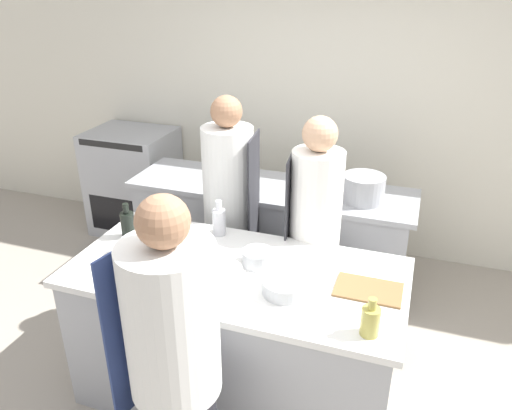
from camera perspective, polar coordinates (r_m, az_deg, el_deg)
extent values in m
plane|color=#A89E8E|center=(3.44, -2.03, -20.22)|extent=(16.00, 16.00, 0.00)
cube|color=silver|center=(4.58, 7.44, 11.77)|extent=(8.00, 0.06, 2.80)
cube|color=#A8AAAF|center=(3.14, -2.15, -14.66)|extent=(1.84, 0.89, 0.87)
cube|color=white|center=(2.87, -2.30, -7.70)|extent=(1.91, 0.92, 0.04)
cube|color=#A8AAAF|center=(4.15, 1.62, -3.85)|extent=(2.17, 0.62, 0.87)
cube|color=#A8AAAF|center=(3.95, 1.70, 1.91)|extent=(2.26, 0.65, 0.04)
cube|color=#A8AAAF|center=(5.19, -13.74, 2.63)|extent=(0.80, 0.65, 1.04)
cube|color=black|center=(5.04, -15.35, -1.16)|extent=(0.64, 0.01, 0.37)
cube|color=black|center=(4.78, -16.32, 6.58)|extent=(0.68, 0.01, 0.06)
cylinder|color=silver|center=(2.14, -9.63, -12.92)|extent=(0.40, 0.40, 0.71)
cube|color=navy|center=(2.31, -13.40, -13.09)|extent=(0.09, 0.37, 0.82)
sphere|color=#9E7051|center=(1.89, -10.62, -1.87)|extent=(0.21, 0.21, 0.21)
cylinder|color=black|center=(3.82, -2.94, -7.34)|extent=(0.30, 0.30, 0.79)
cylinder|color=silver|center=(3.47, -3.21, 3.20)|extent=(0.36, 0.36, 0.71)
cube|color=#2D2D33|center=(3.47, -0.25, 1.41)|extent=(0.05, 0.34, 0.83)
sphere|color=#9E7051|center=(3.33, -3.41, 10.63)|extent=(0.21, 0.21, 0.21)
cylinder|color=black|center=(3.54, 6.28, -10.53)|extent=(0.28, 0.28, 0.77)
cylinder|color=white|center=(3.18, 6.89, 0.24)|extent=(0.33, 0.33, 0.69)
cube|color=#2D2D33|center=(3.24, 3.81, -1.05)|extent=(0.05, 0.31, 0.80)
sphere|color=tan|center=(3.02, 7.33, 8.06)|extent=(0.22, 0.22, 0.22)
cylinder|color=#B2A84C|center=(2.42, 12.92, -12.86)|extent=(0.09, 0.09, 0.14)
cylinder|color=#B2A84C|center=(2.36, 13.16, -10.95)|extent=(0.04, 0.04, 0.06)
cylinder|color=silver|center=(3.20, -4.24, -1.97)|extent=(0.09, 0.09, 0.17)
cylinder|color=silver|center=(3.15, -4.31, -0.06)|extent=(0.04, 0.04, 0.07)
cylinder|color=black|center=(3.26, -14.44, -2.24)|extent=(0.09, 0.09, 0.17)
cylinder|color=black|center=(3.21, -14.66, -0.39)|extent=(0.04, 0.04, 0.07)
cylinder|color=white|center=(2.76, -3.84, -7.91)|extent=(0.22, 0.22, 0.07)
cylinder|color=white|center=(3.07, -14.63, -5.14)|extent=(0.19, 0.19, 0.06)
cylinder|color=#B7BABC|center=(2.66, 3.35, -9.27)|extent=(0.24, 0.24, 0.08)
cylinder|color=#B7BABC|center=(2.88, 0.19, -6.03)|extent=(0.18, 0.18, 0.09)
cube|color=olive|center=(2.75, 12.72, -9.41)|extent=(0.35, 0.23, 0.01)
cylinder|color=#A8AAAF|center=(3.73, 12.17, 1.88)|extent=(0.31, 0.31, 0.20)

